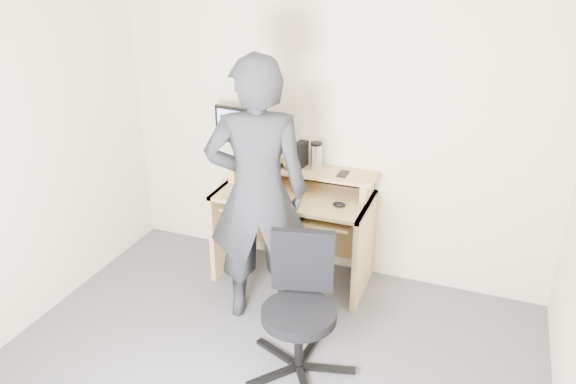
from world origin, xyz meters
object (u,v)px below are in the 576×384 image
Objects in this scene: monitor at (241,130)px; person at (258,194)px; office_chair at (300,302)px; desk at (297,213)px.

person reaches higher than monitor.
monitor reaches higher than office_chair.
desk is at bearing 97.34° from office_chair.
office_chair is at bearing -43.72° from monitor.
person is at bearing 123.23° from office_chair.
desk is 0.62× the size of person.
office_chair is 0.80m from person.
monitor is 0.80m from person.
monitor is 0.52× the size of office_chair.
monitor is at bearing -79.13° from person.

